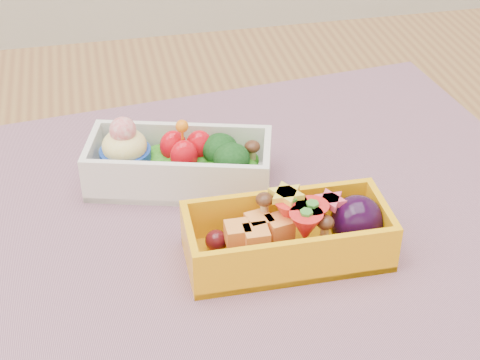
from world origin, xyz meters
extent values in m
cube|color=brown|center=(0.00, 0.00, 0.73)|extent=(1.20, 0.80, 0.04)
cube|color=gray|center=(-0.02, 0.02, 0.75)|extent=(0.60, 0.49, 0.00)
cube|color=silver|center=(-0.05, 0.08, 0.77)|extent=(0.17, 0.11, 0.04)
ellipsoid|color=green|center=(-0.05, 0.08, 0.77)|extent=(0.15, 0.09, 0.02)
cylinder|color=#153AA2|center=(-0.09, 0.10, 0.77)|extent=(0.04, 0.04, 0.03)
sphere|color=red|center=(-0.09, 0.10, 0.81)|extent=(0.02, 0.02, 0.02)
ellipsoid|color=red|center=(-0.05, 0.09, 0.79)|extent=(0.02, 0.02, 0.03)
ellipsoid|color=red|center=(-0.04, 0.08, 0.79)|extent=(0.02, 0.02, 0.03)
ellipsoid|color=red|center=(-0.03, 0.09, 0.79)|extent=(0.02, 0.02, 0.03)
sphere|color=orange|center=(-0.04, 0.09, 0.81)|extent=(0.01, 0.01, 0.01)
ellipsoid|color=black|center=(-0.01, 0.08, 0.79)|extent=(0.03, 0.03, 0.03)
ellipsoid|color=black|center=(-0.01, 0.06, 0.79)|extent=(0.03, 0.03, 0.03)
ellipsoid|color=#3F2111|center=(0.01, 0.07, 0.79)|extent=(0.01, 0.01, 0.01)
cube|color=#F5A80C|center=(0.02, -0.03, 0.77)|extent=(0.15, 0.07, 0.04)
ellipsoid|color=#480D13|center=(-0.02, -0.03, 0.77)|extent=(0.08, 0.04, 0.02)
cube|color=orange|center=(-0.01, -0.03, 0.78)|extent=(0.04, 0.03, 0.02)
cone|color=red|center=(0.02, -0.02, 0.79)|extent=(0.03, 0.03, 0.02)
cone|color=red|center=(0.03, -0.03, 0.79)|extent=(0.03, 0.03, 0.02)
cone|color=red|center=(0.03, -0.04, 0.79)|extent=(0.03, 0.03, 0.02)
cylinder|color=yellow|center=(0.02, -0.01, 0.80)|extent=(0.03, 0.03, 0.01)
cylinder|color=#E53F5B|center=(0.05, -0.02, 0.80)|extent=(0.02, 0.02, 0.01)
ellipsoid|color=#3F2111|center=(0.00, -0.01, 0.78)|extent=(0.01, 0.01, 0.01)
ellipsoid|color=#3F2111|center=(0.04, -0.04, 0.78)|extent=(0.01, 0.01, 0.01)
ellipsoid|color=black|center=(0.07, -0.03, 0.78)|extent=(0.04, 0.04, 0.04)
camera|label=1|loc=(-0.11, -0.44, 1.12)|focal=55.79mm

